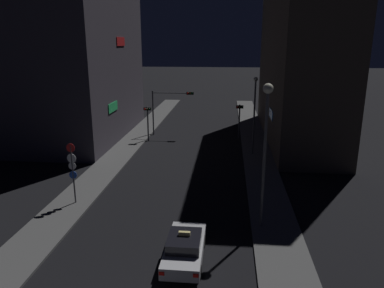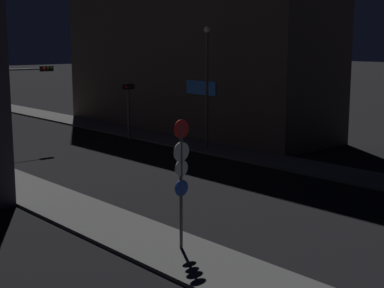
{
  "view_description": "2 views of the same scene",
  "coord_description": "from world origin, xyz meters",
  "px_view_note": "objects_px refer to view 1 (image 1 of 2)",
  "views": [
    {
      "loc": [
        3.65,
        -10.21,
        10.44
      ],
      "look_at": [
        0.61,
        20.37,
        1.88
      ],
      "focal_mm": 34.37,
      "sensor_mm": 36.0,
      "label": 1
    },
    {
      "loc": [
        -17.58,
        -1.95,
        6.53
      ],
      "look_at": [
        0.58,
        18.75,
        1.68
      ],
      "focal_mm": 54.8,
      "sensor_mm": 36.0,
      "label": 2
    }
  ],
  "objects_px": {
    "traffic_light_left_kerb": "(148,116)",
    "street_lamp_far_block": "(254,108)",
    "street_lamp_near_block": "(266,129)",
    "taxi": "(185,247)",
    "traffic_light_overhead": "(169,103)",
    "traffic_light_right_kerb": "(239,114)",
    "sign_pole_left": "(73,168)"
  },
  "relations": [
    {
      "from": "taxi",
      "to": "street_lamp_near_block",
      "type": "height_order",
      "value": "street_lamp_near_block"
    },
    {
      "from": "taxi",
      "to": "traffic_light_overhead",
      "type": "relative_size",
      "value": 0.87
    },
    {
      "from": "street_lamp_near_block",
      "to": "street_lamp_far_block",
      "type": "distance_m",
      "value": 14.33
    },
    {
      "from": "taxi",
      "to": "street_lamp_far_block",
      "type": "bearing_deg",
      "value": 76.42
    },
    {
      "from": "sign_pole_left",
      "to": "traffic_light_right_kerb",
      "type": "bearing_deg",
      "value": 59.03
    },
    {
      "from": "taxi",
      "to": "traffic_light_left_kerb",
      "type": "distance_m",
      "value": 23.3
    },
    {
      "from": "traffic_light_left_kerb",
      "to": "sign_pole_left",
      "type": "xyz_separation_m",
      "value": [
        -1.37,
        -16.45,
        -0.17
      ]
    },
    {
      "from": "street_lamp_near_block",
      "to": "taxi",
      "type": "bearing_deg",
      "value": -136.63
    },
    {
      "from": "traffic_light_right_kerb",
      "to": "street_lamp_far_block",
      "type": "distance_m",
      "value": 6.81
    },
    {
      "from": "taxi",
      "to": "street_lamp_far_block",
      "type": "xyz_separation_m",
      "value": [
        4.36,
        18.04,
        3.81
      ]
    },
    {
      "from": "traffic_light_left_kerb",
      "to": "traffic_light_right_kerb",
      "type": "bearing_deg",
      "value": 12.83
    },
    {
      "from": "taxi",
      "to": "traffic_light_right_kerb",
      "type": "relative_size",
      "value": 1.18
    },
    {
      "from": "traffic_light_right_kerb",
      "to": "street_lamp_far_block",
      "type": "relative_size",
      "value": 0.52
    },
    {
      "from": "taxi",
      "to": "street_lamp_far_block",
      "type": "relative_size",
      "value": 0.61
    },
    {
      "from": "traffic_light_overhead",
      "to": "street_lamp_near_block",
      "type": "xyz_separation_m",
      "value": [
        8.78,
        -21.34,
        2.14
      ]
    },
    {
      "from": "street_lamp_far_block",
      "to": "street_lamp_near_block",
      "type": "bearing_deg",
      "value": -91.45
    },
    {
      "from": "street_lamp_near_block",
      "to": "street_lamp_far_block",
      "type": "height_order",
      "value": "street_lamp_near_block"
    },
    {
      "from": "taxi",
      "to": "street_lamp_far_block",
      "type": "distance_m",
      "value": 18.94
    },
    {
      "from": "taxi",
      "to": "street_lamp_far_block",
      "type": "height_order",
      "value": "street_lamp_far_block"
    },
    {
      "from": "sign_pole_left",
      "to": "taxi",
      "type": "bearing_deg",
      "value": -35.88
    },
    {
      "from": "street_lamp_far_block",
      "to": "traffic_light_overhead",
      "type": "bearing_deg",
      "value": 142.27
    },
    {
      "from": "street_lamp_near_block",
      "to": "street_lamp_far_block",
      "type": "relative_size",
      "value": 1.13
    },
    {
      "from": "taxi",
      "to": "traffic_light_overhead",
      "type": "xyz_separation_m",
      "value": [
        -4.79,
        25.11,
        3.02
      ]
    },
    {
      "from": "traffic_light_left_kerb",
      "to": "street_lamp_far_block",
      "type": "distance_m",
      "value": 11.92
    },
    {
      "from": "taxi",
      "to": "traffic_light_right_kerb",
      "type": "distance_m",
      "value": 24.78
    },
    {
      "from": "sign_pole_left",
      "to": "street_lamp_far_block",
      "type": "relative_size",
      "value": 0.56
    },
    {
      "from": "taxi",
      "to": "sign_pole_left",
      "type": "height_order",
      "value": "sign_pole_left"
    },
    {
      "from": "traffic_light_left_kerb",
      "to": "street_lamp_far_block",
      "type": "xyz_separation_m",
      "value": [
        11.0,
        -4.21,
        1.83
      ]
    },
    {
      "from": "sign_pole_left",
      "to": "street_lamp_far_block",
      "type": "height_order",
      "value": "street_lamp_far_block"
    },
    {
      "from": "street_lamp_near_block",
      "to": "street_lamp_far_block",
      "type": "bearing_deg",
      "value": 88.55
    },
    {
      "from": "sign_pole_left",
      "to": "street_lamp_near_block",
      "type": "height_order",
      "value": "street_lamp_near_block"
    },
    {
      "from": "taxi",
      "to": "sign_pole_left",
      "type": "relative_size",
      "value": 1.1
    }
  ]
}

